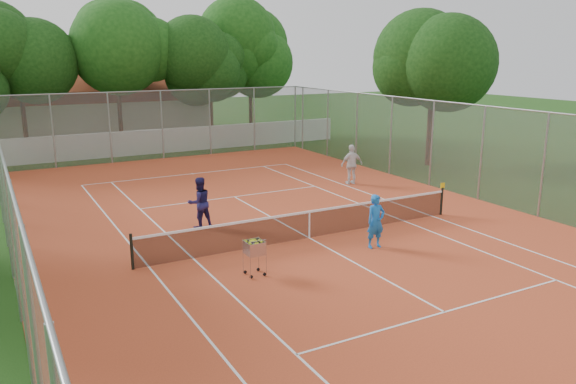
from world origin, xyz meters
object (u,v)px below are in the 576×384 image
clubhouse (90,107)px  ball_hopper (255,257)px  tennis_net (309,224)px  player_near (376,221)px  player_far_right (352,164)px  player_far_left (199,202)px

clubhouse → ball_hopper: size_ratio=14.86×
tennis_net → player_near: 2.31m
clubhouse → player_near: size_ratio=9.42×
tennis_net → player_near: player_near is taller
clubhouse → player_far_right: bearing=-70.9°
tennis_net → ball_hopper: size_ratio=10.77×
player_near → player_far_right: size_ratio=0.92×
tennis_net → player_far_left: size_ratio=6.47×
clubhouse → player_near: 31.02m
player_near → ball_hopper: bearing=-173.7°
player_far_left → ball_hopper: bearing=80.6°
player_far_right → ball_hopper: bearing=48.6°
player_near → ball_hopper: player_near is taller
tennis_net → clubhouse: 29.12m
clubhouse → ball_hopper: 31.14m
clubhouse → ball_hopper: clubhouse is taller
player_near → player_far_right: bearing=62.7°
clubhouse → ball_hopper: (-1.02, -31.08, -1.63)m
player_far_right → ball_hopper: 12.09m
player_far_left → ball_hopper: size_ratio=1.66×
clubhouse → player_far_left: 26.11m
clubhouse → player_far_right: clubhouse is taller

